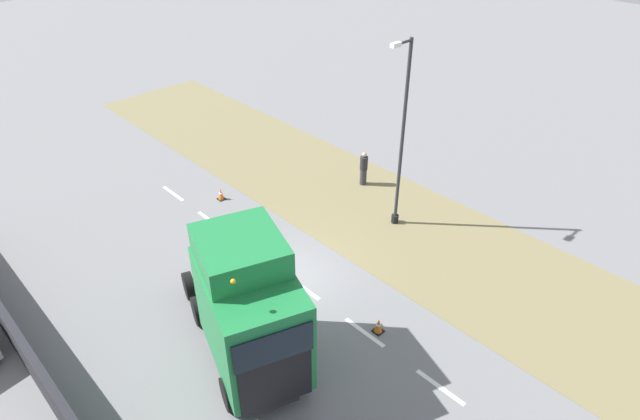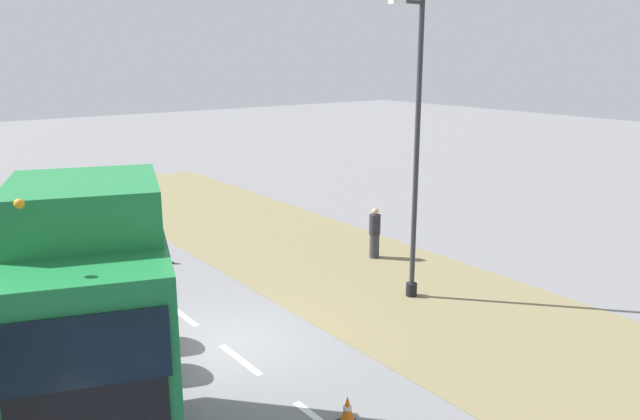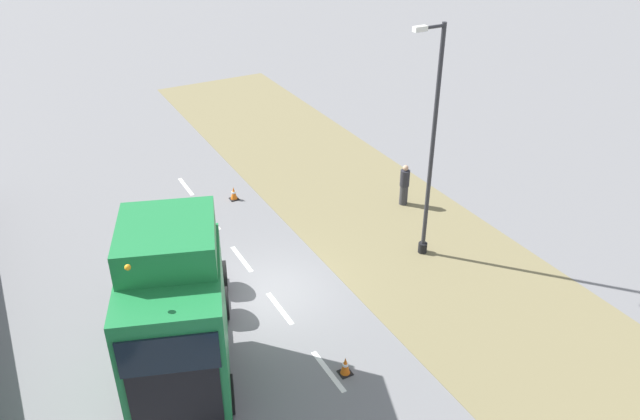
% 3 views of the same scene
% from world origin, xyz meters
% --- Properties ---
extents(ground_plane, '(120.00, 120.00, 0.00)m').
position_xyz_m(ground_plane, '(0.00, 0.00, 0.00)').
color(ground_plane, slate).
rests_on(ground_plane, ground).
extents(grass_verge, '(7.00, 44.00, 0.01)m').
position_xyz_m(grass_verge, '(-6.00, 0.00, 0.01)').
color(grass_verge, olive).
rests_on(grass_verge, ground).
extents(lane_markings, '(0.16, 17.80, 0.00)m').
position_xyz_m(lane_markings, '(0.00, -0.70, 0.00)').
color(lane_markings, white).
rests_on(lane_markings, ground).
extents(lorry_cab, '(4.69, 7.54, 5.03)m').
position_xyz_m(lorry_cab, '(3.66, 2.55, 2.46)').
color(lorry_cab, black).
rests_on(lorry_cab, ground).
extents(lamp_post, '(1.28, 0.32, 8.32)m').
position_xyz_m(lamp_post, '(-5.92, 0.47, 3.87)').
color(lamp_post, black).
rests_on(lamp_post, ground).
extents(pedestrian, '(0.39, 0.39, 1.79)m').
position_xyz_m(pedestrian, '(-7.47, -2.85, 0.88)').
color(pedestrian, '#333338').
rests_on(pedestrian, ground).
extents(traffic_cone_lead, '(0.36, 0.36, 0.58)m').
position_xyz_m(traffic_cone_lead, '(-0.38, 4.40, 0.28)').
color(traffic_cone_lead, black).
rests_on(traffic_cone_lead, ground).
extents(traffic_cone_trailing, '(0.36, 0.36, 0.58)m').
position_xyz_m(traffic_cone_trailing, '(-1.43, -6.61, 0.28)').
color(traffic_cone_trailing, black).
rests_on(traffic_cone_trailing, ground).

